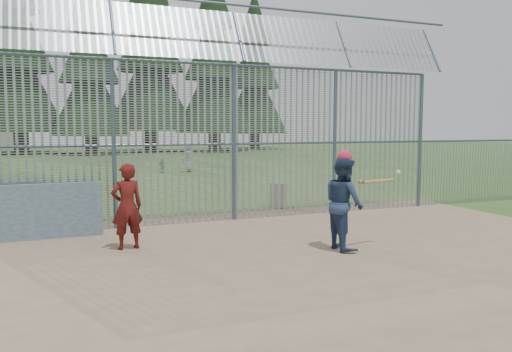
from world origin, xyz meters
name	(u,v)px	position (x,y,z in m)	size (l,w,h in m)	color
ground	(294,251)	(0.00, 0.00, 0.00)	(120.00, 120.00, 0.00)	#2D511E
dirt_infield	(306,256)	(0.00, -0.50, 0.01)	(14.00, 10.00, 0.02)	#756047
dugout_wall	(42,212)	(-4.60, 2.90, 0.62)	(2.50, 0.12, 1.20)	#38566B
batter	(344,203)	(0.94, -0.28, 0.94)	(0.89, 0.69, 1.83)	navy
onlooker	(127,206)	(-3.02, 1.33, 0.87)	(0.62, 0.41, 1.70)	maroon
bg_kid_standing	(189,157)	(2.53, 17.85, 0.79)	(0.77, 0.50, 1.58)	slate
bg_kid_seated	(163,166)	(1.07, 17.79, 0.39)	(0.45, 0.19, 0.77)	slate
batting_gear	(350,162)	(1.06, -0.31, 1.76)	(1.35, 0.42, 0.66)	red
trash_can	(278,195)	(1.96, 5.02, 0.38)	(0.56, 0.56, 0.82)	gray
backstop_fence	(298,130)	(1.81, 3.43, 2.36)	(20.09, 0.81, 5.30)	#47566B
conifer_row	(119,39)	(1.93, 41.51, 10.83)	(38.48, 12.26, 20.20)	#332319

